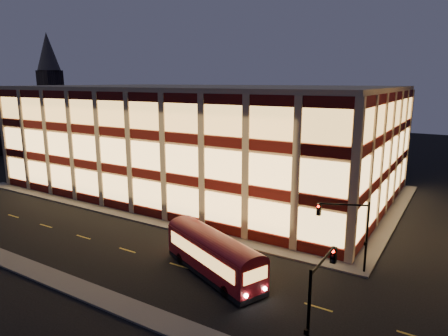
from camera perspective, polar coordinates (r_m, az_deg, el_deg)
The scene contains 10 objects.
ground at distance 44.93m, azimuth -11.83°, elevation -7.69°, with size 200.00×200.00×0.00m, color black.
sidewalk_office_south at distance 47.57m, azimuth -13.65°, elevation -6.54°, with size 54.00×2.00×0.15m, color #514F4C.
sidewalk_office_east at distance 50.14m, azimuth 22.87°, elevation -6.21°, with size 2.00×30.00×0.15m, color #514F4C.
sidewalk_near at distance 37.35m, azimuth -25.96°, elevation -12.84°, with size 100.00×2.00×0.15m, color #514F4C.
office_building at distance 57.83m, azimuth -2.73°, elevation 4.43°, with size 50.45×30.45×14.50m.
church_tower at distance 121.96m, azimuth -23.33°, elevation 8.43°, with size 5.00×5.00×18.00m, color #2D2621.
church_spire at distance 122.05m, azimuth -23.90°, elevation 14.99°, with size 6.00×6.00×10.00m, color #4C473F.
traffic_signal_far at distance 33.34m, azimuth 17.46°, elevation -7.65°, with size 3.79×1.87×6.00m.
traffic_signal_near at distance 23.05m, azimuth 13.36°, elevation -16.68°, with size 0.32×4.45×6.00m.
trolley_bus at distance 32.18m, azimuth -1.49°, elevation -11.95°, with size 10.56×6.52×3.52m.
Camera 1 is at (29.41, -30.38, 15.18)m, focal length 32.00 mm.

